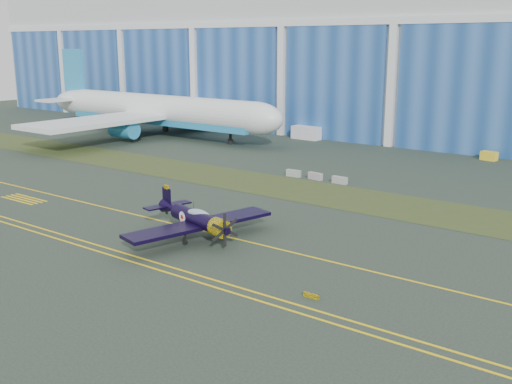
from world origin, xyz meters
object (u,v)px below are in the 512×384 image
Objects in this scene: jetliner at (158,77)px; tug at (489,156)px; shipping_container at (306,133)px; warbird at (196,218)px.

tug is (57.48, 11.59, -10.27)m from jetliner.
jetliner is at bearing -150.16° from shipping_container.
warbird reaches higher than tug.
jetliner is at bearing -158.18° from tug.
tug is (32.77, -1.10, -0.50)m from shipping_container.
jetliner is (-47.24, 42.27, 8.98)m from warbird.
tug is at bearing 94.15° from warbird.
warbird reaches higher than shipping_container.
shipping_container is (24.71, 12.69, -9.77)m from jetliner.
tug is (10.24, 53.86, -1.29)m from warbird.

